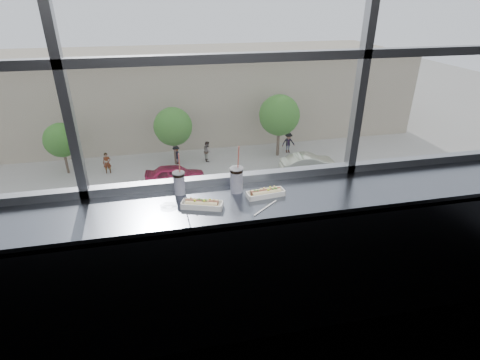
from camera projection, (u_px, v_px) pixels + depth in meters
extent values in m
plane|color=black|center=(227.00, 242.00, 3.05)|extent=(6.00, 0.00, 6.00)
plane|color=silver|center=(222.00, 7.00, 2.29)|extent=(6.00, 0.00, 6.00)
cube|color=slate|center=(233.00, 204.00, 2.58)|extent=(6.00, 0.55, 0.06)
cube|color=slate|center=(241.00, 287.00, 2.59)|extent=(6.00, 0.04, 1.04)
cube|color=white|center=(202.00, 207.00, 2.48)|extent=(0.29, 0.17, 0.01)
cube|color=white|center=(202.00, 205.00, 2.47)|extent=(0.29, 0.17, 0.04)
cylinder|color=#D2BE84|center=(202.00, 204.00, 2.47)|extent=(0.21, 0.11, 0.05)
cylinder|color=brown|center=(202.00, 202.00, 2.46)|extent=(0.22, 0.10, 0.03)
cube|color=white|center=(266.00, 196.00, 2.62)|extent=(0.28, 0.12, 0.01)
cube|color=white|center=(266.00, 193.00, 2.61)|extent=(0.28, 0.12, 0.04)
cylinder|color=#D2BE84|center=(266.00, 193.00, 2.61)|extent=(0.21, 0.07, 0.05)
cylinder|color=brown|center=(266.00, 191.00, 2.60)|extent=(0.22, 0.05, 0.03)
cylinder|color=white|center=(179.00, 183.00, 2.62)|extent=(0.08, 0.08, 0.16)
cylinder|color=black|center=(178.00, 175.00, 2.59)|extent=(0.08, 0.08, 0.02)
cylinder|color=silver|center=(178.00, 173.00, 2.58)|extent=(0.09, 0.09, 0.01)
cylinder|color=#CC5446|center=(179.00, 164.00, 2.55)|extent=(0.01, 0.04, 0.17)
cylinder|color=white|center=(236.00, 180.00, 2.64)|extent=(0.09, 0.09, 0.18)
cylinder|color=black|center=(236.00, 170.00, 2.61)|extent=(0.09, 0.09, 0.02)
cylinder|color=silver|center=(236.00, 168.00, 2.60)|extent=(0.10, 0.10, 0.01)
cylinder|color=#CC5446|center=(238.00, 158.00, 2.56)|extent=(0.01, 0.05, 0.19)
cylinder|color=white|center=(265.00, 208.00, 2.47)|extent=(0.20, 0.16, 0.01)
ellipsoid|color=silver|center=(169.00, 205.00, 2.48)|extent=(0.11, 0.08, 0.03)
plane|color=#9D9A91|center=(165.00, 115.00, 46.27)|extent=(120.00, 120.00, 0.00)
cube|color=black|center=(177.00, 211.00, 25.69)|extent=(80.00, 10.00, 0.06)
cube|color=#9D9A91|center=(171.00, 164.00, 32.70)|extent=(80.00, 6.00, 0.04)
cube|color=tan|center=(164.00, 93.00, 39.67)|extent=(50.00, 14.00, 8.00)
imported|color=#B6385F|center=(179.00, 230.00, 21.69)|extent=(3.18, 6.56, 2.12)
imported|color=white|center=(290.00, 217.00, 22.97)|extent=(2.74, 6.32, 2.09)
imported|color=#2044AE|center=(376.00, 206.00, 24.07)|extent=(2.82, 6.41, 2.11)
imported|color=black|center=(58.00, 243.00, 20.44)|extent=(3.59, 6.84, 2.18)
imported|color=#E7EECC|center=(309.00, 160.00, 30.81)|extent=(2.60, 6.13, 2.03)
imported|color=#B40737|center=(175.00, 172.00, 28.74)|extent=(3.13, 6.46, 2.09)
imported|color=#66605B|center=(107.00, 161.00, 30.63)|extent=(0.95, 0.71, 2.13)
imported|color=#66605B|center=(288.00, 141.00, 34.61)|extent=(1.03, 0.77, 2.31)
imported|color=#66605B|center=(176.00, 153.00, 32.30)|extent=(0.67, 0.90, 2.02)
imported|color=#66605B|center=(207.00, 149.00, 32.91)|extent=(0.72, 0.96, 2.16)
cylinder|color=#47382B|center=(66.00, 162.00, 30.65)|extent=(0.21, 0.21, 2.07)
sphere|color=#357822|center=(61.00, 140.00, 29.80)|extent=(2.76, 2.76, 2.76)
cylinder|color=#47382B|center=(175.00, 151.00, 32.24)|extent=(0.24, 0.24, 2.43)
sphere|color=#357822|center=(173.00, 127.00, 31.25)|extent=(3.24, 3.24, 3.24)
cylinder|color=#47382B|center=(278.00, 142.00, 33.93)|extent=(0.27, 0.27, 2.71)
sphere|color=#357822|center=(279.00, 115.00, 32.82)|extent=(3.61, 3.61, 3.61)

